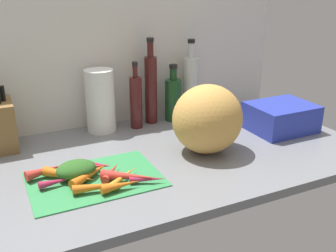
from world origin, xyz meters
TOP-DOWN VIEW (x-y plane):
  - ground_plane at (0.00, 0.00)cm, footprint 170.00×80.00cm
  - wall_back at (0.00, 38.50)cm, footprint 170.00×3.00cm
  - cutting_board at (-15.01, -9.96)cm, footprint 39.95×27.84cm
  - carrot_0 at (-9.85, -10.89)cm, footprint 9.20×10.62cm
  - carrot_1 at (-10.12, -20.38)cm, footprint 11.88×3.08cm
  - carrot_2 at (-22.51, -7.99)cm, footprint 14.51×14.46cm
  - carrot_3 at (-13.11, -4.85)cm, footprint 10.14×8.64cm
  - carrot_4 at (-1.23, -19.80)cm, footprint 11.20×6.13cm
  - carrot_5 at (-15.87, -9.68)cm, footprint 15.81×11.88cm
  - carrot_6 at (-28.42, -1.84)cm, footprint 12.74×6.21cm
  - carrot_7 at (-16.38, -5.15)cm, footprint 14.52×6.41cm
  - carrot_8 at (-14.86, -18.51)cm, footprint 17.69×5.90cm
  - carrot_9 at (-26.61, -9.71)cm, footprint 10.31×2.95cm
  - carrot_10 at (-6.09, -16.94)cm, footprint 16.51×12.36cm
  - carrot_11 at (-7.99, -15.74)cm, footprint 14.27×11.68cm
  - carrot_greens_pile at (-19.86, -6.96)cm, footprint 12.32×9.48cm
  - winter_squash at (27.31, -6.37)cm, footprint 25.19×23.37cm
  - paper_towel_roll at (-0.73, 29.50)cm, footprint 11.50×11.50cm
  - bottle_0 at (13.39, 26.80)cm, footprint 5.01×5.01cm
  - bottle_1 at (21.45, 29.90)cm, footprint 5.20×5.20cm
  - bottle_2 at (31.27, 28.58)cm, footprint 7.15×7.15cm
  - bottle_3 at (40.87, 30.78)cm, footprint 6.71×6.71cm
  - dish_rack at (65.26, -1.50)cm, footprint 24.97×20.41cm

SIDE VIEW (x-z plane):
  - ground_plane at x=0.00cm, z-range -3.00..0.00cm
  - cutting_board at x=-15.01cm, z-range 0.00..0.80cm
  - carrot_4 at x=-1.23cm, z-range 0.80..2.86cm
  - carrot_9 at x=-26.61cm, z-range 0.80..3.20cm
  - carrot_11 at x=-7.99cm, z-range 0.80..3.20cm
  - carrot_0 at x=-9.85cm, z-range 0.80..3.37cm
  - carrot_8 at x=-14.86cm, z-range 0.80..3.55cm
  - carrot_1 at x=-10.12cm, z-range 0.80..3.67cm
  - carrot_5 at x=-15.87cm, z-range 0.80..3.85cm
  - carrot_2 at x=-22.51cm, z-range 0.80..3.99cm
  - carrot_7 at x=-16.38cm, z-range 0.80..4.05cm
  - carrot_3 at x=-13.11cm, z-range 0.80..4.06cm
  - carrot_6 at x=-28.42cm, z-range 0.80..4.09cm
  - carrot_10 at x=-6.09cm, z-range 0.80..4.28cm
  - carrot_greens_pile at x=-19.86cm, z-range 0.80..6.01cm
  - dish_rack at x=65.26cm, z-range 0.00..11.01cm
  - bottle_2 at x=31.27cm, z-range -2.44..22.11cm
  - bottle_0 at x=13.39cm, z-range -2.51..25.13cm
  - winter_squash at x=27.31cm, z-range 0.00..24.54cm
  - paper_towel_roll at x=-0.73cm, z-range 0.00..25.27cm
  - bottle_3 at x=40.87cm, z-range -3.16..30.94cm
  - bottle_1 at x=21.45cm, z-range -2.66..33.42cm
  - wall_back at x=0.00cm, z-range 0.00..60.00cm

